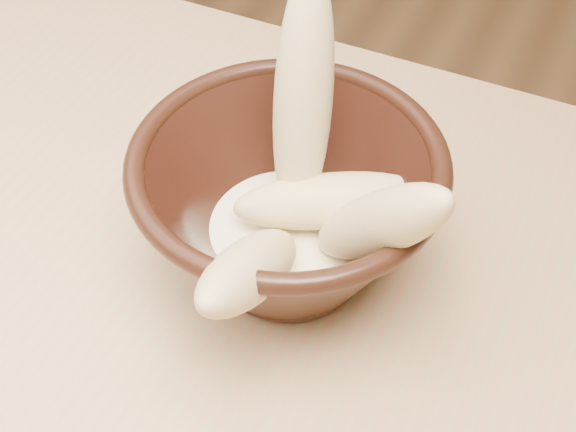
# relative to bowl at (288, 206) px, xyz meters

# --- Properties ---
(bowl) EXTENTS (0.19, 0.19, 0.10)m
(bowl) POSITION_rel_bowl_xyz_m (0.00, 0.00, 0.00)
(bowl) COLOR black
(bowl) RESTS_ON table
(milk_puddle) EXTENTS (0.11, 0.11, 0.01)m
(milk_puddle) POSITION_rel_bowl_xyz_m (-0.00, 0.00, -0.03)
(milk_puddle) COLOR #FEF8CC
(milk_puddle) RESTS_ON bowl
(banana_upright) EXTENTS (0.05, 0.09, 0.16)m
(banana_upright) POSITION_rel_bowl_xyz_m (-0.01, 0.03, 0.06)
(banana_upright) COLOR #E6D088
(banana_upright) RESTS_ON bowl
(banana_right) EXTENTS (0.12, 0.08, 0.13)m
(banana_right) POSITION_rel_bowl_xyz_m (0.06, -0.02, 0.03)
(banana_right) COLOR #E6D088
(banana_right) RESTS_ON bowl
(banana_across) EXTENTS (0.12, 0.09, 0.04)m
(banana_across) POSITION_rel_bowl_xyz_m (0.02, 0.01, 0.00)
(banana_across) COLOR #E6D088
(banana_across) RESTS_ON bowl
(banana_front) EXTENTS (0.05, 0.13, 0.11)m
(banana_front) POSITION_rel_bowl_xyz_m (0.01, -0.07, 0.02)
(banana_front) COLOR #E6D088
(banana_front) RESTS_ON bowl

